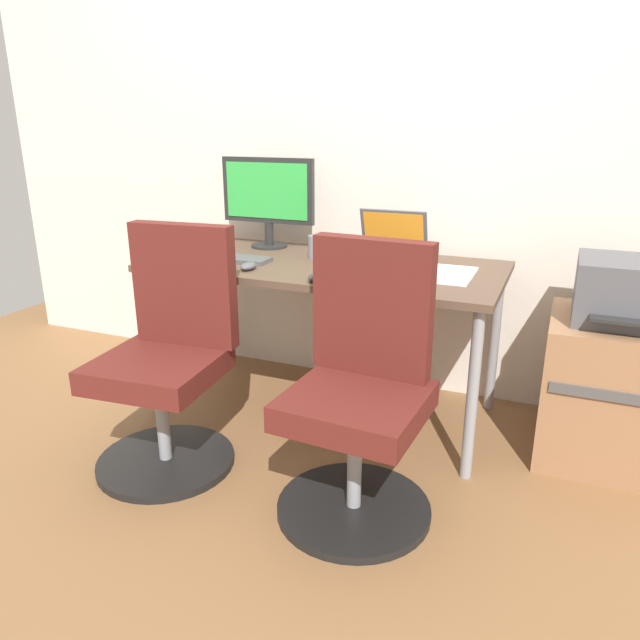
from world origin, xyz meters
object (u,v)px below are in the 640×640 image
office_chair_right (361,395)px  side_cabinet (612,390)px  desktop_monitor (268,196)px  open_laptop (388,248)px  office_chair_left (169,361)px  printer (629,292)px  coffee_mug (217,256)px  water_bottle_on_floor (150,364)px

office_chair_right → side_cabinet: (0.82, 0.69, -0.13)m
desktop_monitor → open_laptop: 0.66m
office_chair_left → printer: size_ratio=2.35×
office_chair_right → coffee_mug: office_chair_right is taller
side_cabinet → desktop_monitor: desktop_monitor is taller
office_chair_right → coffee_mug: size_ratio=10.22×
water_bottle_on_floor → open_laptop: bearing=16.4°
office_chair_right → desktop_monitor: 1.28m
open_laptop → coffee_mug: 0.76m
side_cabinet → printer: bearing=-90.0°
office_chair_right → office_chair_left: bearing=-180.0°
side_cabinet → office_chair_left: bearing=-156.7°
office_chair_right → water_bottle_on_floor: size_ratio=3.03×
water_bottle_on_floor → desktop_monitor: 1.03m
office_chair_right → side_cabinet: office_chair_right is taller
office_chair_left → printer: (1.61, 0.69, 0.28)m
open_laptop → coffee_mug: open_laptop is taller
office_chair_left → printer: 1.77m
open_laptop → coffee_mug: bearing=-147.9°
office_chair_right → water_bottle_on_floor: 1.39m
open_laptop → coffee_mug: (-0.64, -0.40, -0.01)m
open_laptop → desktop_monitor: bearing=175.3°
office_chair_right → coffee_mug: bearing=153.3°
office_chair_right → side_cabinet: bearing=40.2°
office_chair_right → desktop_monitor: bearing=132.5°
side_cabinet → printer: size_ratio=1.45×
printer → desktop_monitor: desktop_monitor is taller
office_chair_left → water_bottle_on_floor: (-0.49, 0.48, -0.28)m
side_cabinet → water_bottle_on_floor: (-2.10, -0.22, -0.14)m
office_chair_left → desktop_monitor: bearing=89.8°
desktop_monitor → printer: bearing=-5.8°
office_chair_right → printer: office_chair_right is taller
open_laptop → coffee_mug: size_ratio=3.37×
office_chair_right → desktop_monitor: size_ratio=1.96×
water_bottle_on_floor → coffee_mug: coffee_mug is taller
side_cabinet → printer: (0.00, -0.00, 0.41)m
side_cabinet → desktop_monitor: 1.75m
office_chair_left → open_laptop: bearing=51.9°
office_chair_right → printer: size_ratio=2.35×
printer → water_bottle_on_floor: size_ratio=1.29×
water_bottle_on_floor → side_cabinet: bearing=6.0°
coffee_mug → office_chair_left: bearing=-88.2°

